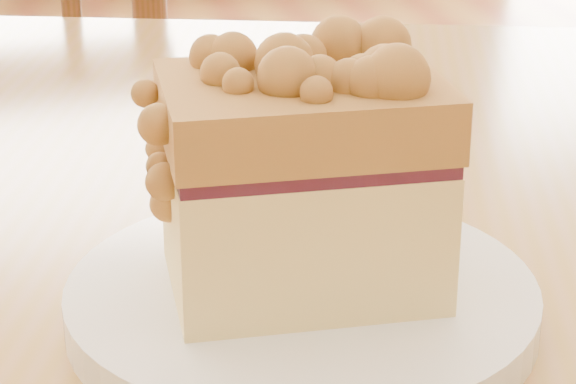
{
  "coord_description": "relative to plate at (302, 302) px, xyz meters",
  "views": [
    {
      "loc": [
        0.04,
        -0.45,
        0.98
      ],
      "look_at": [
        0.12,
        -0.01,
        0.8
      ],
      "focal_mm": 70.0,
      "sensor_mm": 36.0,
      "label": 1
    }
  ],
  "objects": [
    {
      "name": "cake_slice",
      "position": [
        -0.0,
        -0.0,
        0.06
      ],
      "size": [
        0.12,
        0.08,
        0.11
      ],
      "rotation": [
        0.0,
        0.0,
        0.0
      ],
      "color": "#FFD790",
      "rests_on": "plate"
    },
    {
      "name": "plate",
      "position": [
        0.0,
        0.0,
        0.0
      ],
      "size": [
        0.2,
        0.2,
        0.02
      ],
      "color": "white",
      "rests_on": "cafe_table_main"
    }
  ]
}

